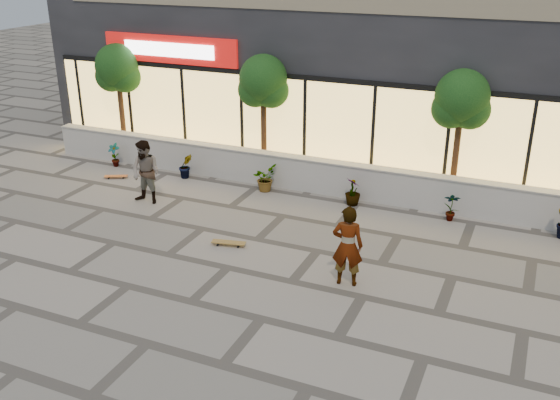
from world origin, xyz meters
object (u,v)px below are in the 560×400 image
at_px(skater_center, 348,246).
at_px(skateboard_center, 229,243).
at_px(tree_mideast, 462,103).
at_px(tree_west, 118,71).
at_px(skater_left, 146,172).
at_px(skateboard_left, 116,176).
at_px(tree_midwest, 263,84).

relative_size(skater_center, skateboard_center, 2.09).
height_order(tree_mideast, skateboard_center, tree_mideast).
relative_size(tree_west, skater_left, 2.10).
bearing_deg(skateboard_left, tree_midwest, 0.24).
xyz_separation_m(skater_center, skater_left, (-6.77, 2.18, -0.00)).
xyz_separation_m(tree_mideast, skater_left, (-8.14, -3.48, -2.05)).
relative_size(tree_west, skateboard_center, 4.39).
xyz_separation_m(tree_west, skater_left, (3.36, -3.48, -2.05)).
height_order(tree_midwest, skateboard_center, tree_midwest).
relative_size(skater_left, skateboard_center, 2.09).
bearing_deg(tree_mideast, skater_left, -156.85).
bearing_deg(skater_center, skateboard_left, -32.37).
height_order(skater_center, skateboard_left, skater_center).
height_order(tree_west, tree_midwest, same).
distance_m(skater_left, skateboard_center, 3.92).
xyz_separation_m(tree_midwest, skateboard_center, (1.35, -5.04, -2.90)).
bearing_deg(skateboard_center, skater_left, 143.33).
bearing_deg(tree_west, skater_left, -45.95).
relative_size(tree_midwest, tree_mideast, 1.00).
bearing_deg(skater_center, skateboard_center, -21.73).
bearing_deg(skateboard_left, tree_mideast, -15.03).
bearing_deg(skater_left, skateboard_left, 151.71).
height_order(tree_west, tree_mideast, same).
distance_m(skater_center, skater_left, 7.11).
height_order(tree_mideast, skateboard_left, tree_mideast).
relative_size(tree_midwest, skater_center, 2.10).
xyz_separation_m(skateboard_center, skateboard_left, (-5.61, 2.84, -0.01)).
bearing_deg(skater_left, tree_midwest, 61.14).
xyz_separation_m(tree_mideast, skateboard_center, (-4.65, -5.04, -2.90)).
height_order(skater_left, skateboard_left, skater_left).
distance_m(tree_midwest, skateboard_left, 5.61).
distance_m(tree_west, skater_center, 11.78).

